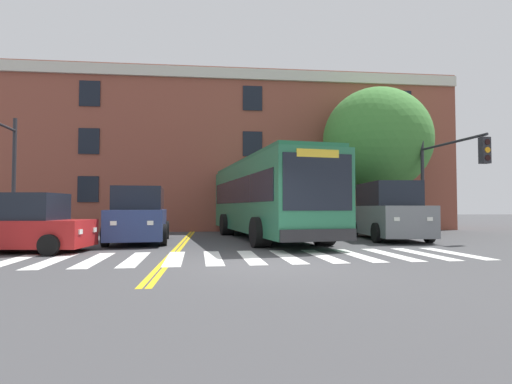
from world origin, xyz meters
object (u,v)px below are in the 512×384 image
object	(u,v)px
car_navy_near_lane	(139,216)
street_tree_curbside_large	(377,141)
city_bus	(265,197)
car_red_cross_street	(27,225)
car_black_behind_bus	(252,216)
traffic_light_near_corner	(448,167)
car_grey_far_lane	(388,212)

from	to	relation	value
car_navy_near_lane	street_tree_curbside_large	distance (m)	13.08
city_bus	car_navy_near_lane	bearing A→B (deg)	-166.67
car_red_cross_street	street_tree_curbside_large	world-z (taller)	street_tree_curbside_large
car_red_cross_street	car_black_behind_bus	bearing A→B (deg)	58.16
traffic_light_near_corner	street_tree_curbside_large	xyz separation A→B (m)	(-1.34, 4.33, 1.84)
car_navy_near_lane	car_red_cross_street	world-z (taller)	car_navy_near_lane
traffic_light_near_corner	street_tree_curbside_large	size ratio (longest dim) A/B	0.60
city_bus	traffic_light_near_corner	bearing A→B (deg)	-5.98
city_bus	car_navy_near_lane	world-z (taller)	city_bus
car_red_cross_street	street_tree_curbside_large	bearing A→B (deg)	28.73
city_bus	street_tree_curbside_large	size ratio (longest dim) A/B	1.49
traffic_light_near_corner	street_tree_curbside_large	world-z (taller)	street_tree_curbside_large
car_black_behind_bus	traffic_light_near_corner	world-z (taller)	traffic_light_near_corner
traffic_light_near_corner	car_grey_far_lane	bearing A→B (deg)	-179.27
car_grey_far_lane	traffic_light_near_corner	distance (m)	3.38
car_navy_near_lane	car_red_cross_street	bearing A→B (deg)	-131.03
city_bus	car_black_behind_bus	size ratio (longest dim) A/B	2.38
car_navy_near_lane	street_tree_curbside_large	bearing A→B (deg)	22.11
car_grey_far_lane	street_tree_curbside_large	bearing A→B (deg)	72.08
car_black_behind_bus	traffic_light_near_corner	xyz separation A→B (m)	(7.58, -9.47, 2.32)
car_navy_near_lane	traffic_light_near_corner	size ratio (longest dim) A/B	1.11
car_grey_far_lane	traffic_light_near_corner	size ratio (longest dim) A/B	1.12
car_grey_far_lane	car_red_cross_street	size ratio (longest dim) A/B	1.36
city_bus	car_grey_far_lane	distance (m)	5.23
car_grey_far_lane	traffic_light_near_corner	xyz separation A→B (m)	(2.75, 0.03, 1.96)
car_red_cross_street	car_navy_near_lane	bearing A→B (deg)	48.97
car_navy_near_lane	car_grey_far_lane	world-z (taller)	car_grey_far_lane
car_black_behind_bus	car_red_cross_street	bearing A→B (deg)	-121.84
car_black_behind_bus	traffic_light_near_corner	distance (m)	12.35
city_bus	car_black_behind_bus	distance (m)	8.71
city_bus	street_tree_curbside_large	distance (m)	8.05
car_grey_far_lane	car_red_cross_street	bearing A→B (deg)	-164.93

